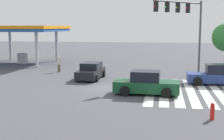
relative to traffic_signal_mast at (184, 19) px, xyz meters
name	(u,v)px	position (x,y,z in m)	size (l,w,h in m)	color
ground_plane	(112,89)	(-5.53, 5.53, -5.27)	(144.04, 144.04, 0.00)	#47474C
crosswalk_markings	(197,91)	(-5.53, -0.72, -5.26)	(9.98, 7.25, 0.01)	silver
traffic_signal_mast	(184,19)	(0.00, 0.00, 0.00)	(4.31, 4.31, 6.98)	#47474C
car_1	(146,84)	(-7.07, 2.86, -4.53)	(2.24, 4.53, 1.63)	#144728
car_2	(91,71)	(-1.45, 8.11, -4.58)	(4.35, 2.10, 1.47)	black
car_3	(215,75)	(-2.47, -2.37, -4.53)	(2.00, 4.19, 1.65)	navy
gas_station_canopy	(21,30)	(8.85, 19.47, -0.98)	(9.85, 9.85, 4.77)	#23519E
pedestrian	(59,63)	(2.11, 12.32, -4.33)	(0.40, 0.42, 1.67)	brown
fire_hydrant	(212,111)	(-12.53, -0.73, -4.84)	(0.22, 0.22, 0.86)	red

